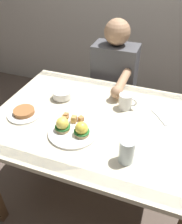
{
  "coord_description": "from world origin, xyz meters",
  "views": [
    {
      "loc": [
        0.34,
        -1.02,
        1.59
      ],
      "look_at": [
        -0.03,
        0.0,
        0.78
      ],
      "focal_mm": 37.69,
      "sensor_mm": 36.0,
      "label": 1
    }
  ],
  "objects_px": {
    "dining_table": "(96,132)",
    "water_glass_near": "(127,152)",
    "fruit_bowl": "(62,94)",
    "side_plate": "(24,113)",
    "eggs_benedict_plate": "(72,129)",
    "coffee_mug": "(126,101)",
    "diner_person": "(113,82)",
    "fork": "(158,116)"
  },
  "relations": [
    {
      "from": "coffee_mug",
      "to": "eggs_benedict_plate",
      "type": "bearing_deg",
      "value": -123.09
    },
    {
      "from": "water_glass_near",
      "to": "side_plate",
      "type": "distance_m",
      "value": 0.67
    },
    {
      "from": "fork",
      "to": "side_plate",
      "type": "distance_m",
      "value": 0.79
    },
    {
      "from": "water_glass_near",
      "to": "diner_person",
      "type": "relative_size",
      "value": 0.11
    },
    {
      "from": "fruit_bowl",
      "to": "dining_table",
      "type": "bearing_deg",
      "value": -24.78
    },
    {
      "from": "eggs_benedict_plate",
      "to": "water_glass_near",
      "type": "bearing_deg",
      "value": -16.64
    },
    {
      "from": "eggs_benedict_plate",
      "to": "coffee_mug",
      "type": "bearing_deg",
      "value": 56.91
    },
    {
      "from": "dining_table",
      "to": "fork",
      "type": "distance_m",
      "value": 0.39
    },
    {
      "from": "fruit_bowl",
      "to": "fork",
      "type": "bearing_deg",
      "value": 1.31
    },
    {
      "from": "dining_table",
      "to": "diner_person",
      "type": "distance_m",
      "value": 0.6
    },
    {
      "from": "fruit_bowl",
      "to": "side_plate",
      "type": "relative_size",
      "value": 0.6
    },
    {
      "from": "side_plate",
      "to": "diner_person",
      "type": "bearing_deg",
      "value": 63.51
    },
    {
      "from": "eggs_benedict_plate",
      "to": "diner_person",
      "type": "relative_size",
      "value": 0.24
    },
    {
      "from": "diner_person",
      "to": "eggs_benedict_plate",
      "type": "bearing_deg",
      "value": -91.52
    },
    {
      "from": "dining_table",
      "to": "fork",
      "type": "xyz_separation_m",
      "value": [
        0.34,
        0.14,
        0.11
      ]
    },
    {
      "from": "diner_person",
      "to": "fruit_bowl",
      "type": "bearing_deg",
      "value": -115.04
    },
    {
      "from": "coffee_mug",
      "to": "dining_table",
      "type": "bearing_deg",
      "value": -129.21
    },
    {
      "from": "coffee_mug",
      "to": "water_glass_near",
      "type": "relative_size",
      "value": 0.89
    },
    {
      "from": "eggs_benedict_plate",
      "to": "coffee_mug",
      "type": "xyz_separation_m",
      "value": [
        0.21,
        0.33,
        0.02
      ]
    },
    {
      "from": "dining_table",
      "to": "fruit_bowl",
      "type": "bearing_deg",
      "value": 155.22
    },
    {
      "from": "water_glass_near",
      "to": "side_plate",
      "type": "xyz_separation_m",
      "value": [
        -0.65,
        0.14,
        -0.04
      ]
    },
    {
      "from": "diner_person",
      "to": "coffee_mug",
      "type": "bearing_deg",
      "value": -66.21
    },
    {
      "from": "coffee_mug",
      "to": "fruit_bowl",
      "type": "bearing_deg",
      "value": -174.84
    },
    {
      "from": "dining_table",
      "to": "water_glass_near",
      "type": "xyz_separation_m",
      "value": [
        0.24,
        -0.25,
        0.16
      ]
    },
    {
      "from": "water_glass_near",
      "to": "fruit_bowl",
      "type": "bearing_deg",
      "value": 143.42
    },
    {
      "from": "dining_table",
      "to": "fruit_bowl",
      "type": "xyz_separation_m",
      "value": [
        -0.28,
        0.13,
        0.14
      ]
    },
    {
      "from": "eggs_benedict_plate",
      "to": "fruit_bowl",
      "type": "bearing_deg",
      "value": 124.84
    },
    {
      "from": "eggs_benedict_plate",
      "to": "diner_person",
      "type": "bearing_deg",
      "value": 88.48
    },
    {
      "from": "dining_table",
      "to": "diner_person",
      "type": "height_order",
      "value": "diner_person"
    },
    {
      "from": "fruit_bowl",
      "to": "water_glass_near",
      "type": "relative_size",
      "value": 0.96
    },
    {
      "from": "dining_table",
      "to": "water_glass_near",
      "type": "bearing_deg",
      "value": -46.94
    },
    {
      "from": "fruit_bowl",
      "to": "diner_person",
      "type": "bearing_deg",
      "value": 64.96
    },
    {
      "from": "fruit_bowl",
      "to": "diner_person",
      "type": "relative_size",
      "value": 0.11
    },
    {
      "from": "dining_table",
      "to": "eggs_benedict_plate",
      "type": "xyz_separation_m",
      "value": [
        -0.08,
        -0.16,
        0.13
      ]
    },
    {
      "from": "dining_table",
      "to": "diner_person",
      "type": "xyz_separation_m",
      "value": [
        -0.06,
        0.6,
        0.02
      ]
    },
    {
      "from": "fruit_bowl",
      "to": "coffee_mug",
      "type": "distance_m",
      "value": 0.41
    },
    {
      "from": "eggs_benedict_plate",
      "to": "coffee_mug",
      "type": "height_order",
      "value": "coffee_mug"
    },
    {
      "from": "coffee_mug",
      "to": "diner_person",
      "type": "relative_size",
      "value": 0.1
    },
    {
      "from": "fork",
      "to": "diner_person",
      "type": "distance_m",
      "value": 0.61
    },
    {
      "from": "fork",
      "to": "side_plate",
      "type": "height_order",
      "value": "side_plate"
    },
    {
      "from": "side_plate",
      "to": "water_glass_near",
      "type": "bearing_deg",
      "value": -12.51
    },
    {
      "from": "eggs_benedict_plate",
      "to": "side_plate",
      "type": "relative_size",
      "value": 1.35
    }
  ]
}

